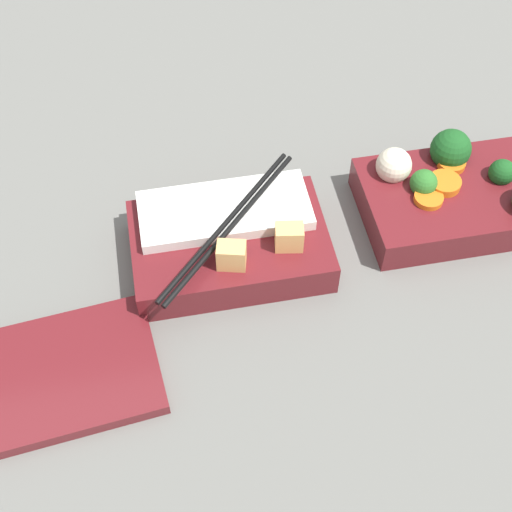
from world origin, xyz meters
name	(u,v)px	position (x,y,z in m)	size (l,w,h in m)	color
ground_plane	(333,229)	(0.00, 0.00, 0.00)	(3.00, 3.00, 0.00)	slate
bento_tray_vegetable	(457,194)	(-0.13, 0.00, 0.02)	(0.19, 0.13, 0.07)	maroon
bento_tray_rice	(230,241)	(0.11, 0.01, 0.02)	(0.19, 0.17, 0.06)	maroon
bento_lid	(52,377)	(0.29, 0.12, 0.01)	(0.19, 0.12, 0.01)	maroon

